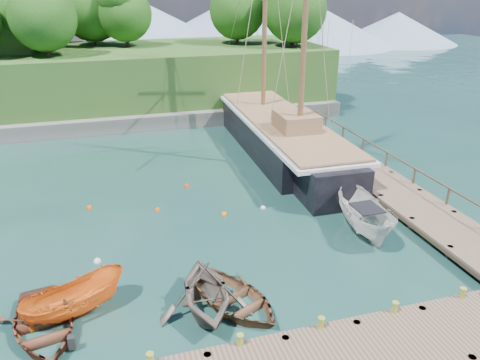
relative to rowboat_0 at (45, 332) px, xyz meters
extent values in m
plane|color=#16352D|center=(7.55, 1.79, 0.00)|extent=(160.00, 160.00, 0.00)
cube|color=#4E3B2C|center=(9.55, -4.71, 0.54)|extent=(20.00, 3.20, 0.12)
cube|color=#4E3B2C|center=(19.05, 8.79, 0.54)|extent=(3.20, 24.00, 0.12)
cube|color=#30281B|center=(19.05, 8.79, 0.38)|extent=(3.20, 24.00, 0.20)
cylinder|color=#30281B|center=(17.75, 20.49, 0.05)|extent=(0.28, 0.28, 1.10)
cylinder|color=#30281B|center=(20.35, 20.49, 0.05)|extent=(0.28, 0.28, 1.10)
cylinder|color=olive|center=(6.55, -3.31, 0.00)|extent=(0.26, 0.26, 0.45)
cylinder|color=olive|center=(9.55, -3.31, 0.00)|extent=(0.26, 0.26, 0.45)
cylinder|color=olive|center=(12.55, -3.31, 0.00)|extent=(0.26, 0.26, 0.45)
cylinder|color=olive|center=(15.55, -3.31, 0.00)|extent=(0.26, 0.26, 0.45)
imported|color=#592E1E|center=(0.00, 0.00, 0.00)|extent=(4.02, 5.05, 0.94)
imported|color=#6A5F56|center=(5.98, -0.55, 0.00)|extent=(3.92, 4.46, 2.24)
imported|color=#533622|center=(7.16, -0.58, 0.00)|extent=(4.73, 5.32, 0.91)
imported|color=orange|center=(1.13, 0.75, 0.00)|extent=(4.35, 2.95, 1.57)
imported|color=silver|center=(15.17, 3.22, 0.00)|extent=(2.71, 5.46, 2.02)
cube|color=black|center=(15.43, 16.27, 0.80)|extent=(5.39, 15.49, 3.19)
cube|color=black|center=(15.68, 26.15, 0.80)|extent=(2.87, 4.90, 2.87)
cube|color=black|center=(15.20, 7.49, 0.80)|extent=(3.59, 4.04, 3.03)
cube|color=silver|center=(15.43, 16.27, 2.34)|extent=(5.56, 20.32, 0.25)
cube|color=brown|center=(15.43, 16.27, 2.59)|extent=(5.10, 19.87, 0.12)
cube|color=brown|center=(15.34, 12.98, 3.19)|extent=(2.57, 3.06, 1.20)
cylinder|color=brown|center=(15.78, 29.74, 3.79)|extent=(0.42, 6.90, 1.69)
cylinder|color=brown|center=(15.32, 12.32, 10.40)|extent=(0.36, 0.36, 15.61)
sphere|color=silver|center=(1.94, 4.31, 0.00)|extent=(0.35, 0.35, 0.35)
sphere|color=#FB4D00|center=(5.28, 8.79, 0.00)|extent=(0.30, 0.30, 0.30)
sphere|color=orange|center=(8.75, 7.18, 0.00)|extent=(0.34, 0.34, 0.34)
sphere|color=white|center=(11.08, 7.33, 0.00)|extent=(0.30, 0.30, 0.30)
sphere|color=#E34700|center=(1.60, 10.14, 0.00)|extent=(0.35, 0.35, 0.35)
sphere|color=red|center=(7.48, 11.58, 0.00)|extent=(0.33, 0.33, 0.33)
cube|color=#474744|center=(-0.45, 25.79, 0.60)|extent=(50.00, 4.00, 1.40)
cube|color=#294E1C|center=(-0.45, 31.79, 3.00)|extent=(50.00, 14.00, 6.00)
cylinder|color=#382616|center=(21.46, 28.44, 6.70)|extent=(0.36, 0.36, 1.40)
sphere|color=#204014|center=(21.46, 28.44, 9.30)|extent=(6.00, 6.00, 6.00)
cylinder|color=#382616|center=(5.94, 33.00, 6.70)|extent=(0.36, 0.36, 1.40)
sphere|color=#204014|center=(5.94, 33.00, 9.00)|extent=(5.13, 5.13, 5.13)
cylinder|color=#382616|center=(-2.61, 31.99, 6.70)|extent=(0.36, 0.36, 1.40)
sphere|color=#204014|center=(-2.61, 31.99, 9.24)|extent=(5.82, 5.82, 5.82)
cylinder|color=#382616|center=(2.97, 35.14, 6.70)|extent=(0.36, 0.36, 1.40)
sphere|color=#204014|center=(2.97, 35.14, 9.32)|extent=(6.05, 6.05, 6.05)
cylinder|color=#382616|center=(21.64, 29.44, 6.70)|extent=(0.36, 0.36, 1.40)
sphere|color=#204014|center=(21.64, 29.44, 8.87)|extent=(4.77, 4.77, 4.77)
cylinder|color=#382616|center=(-0.96, 28.34, 6.70)|extent=(0.36, 0.36, 1.40)
sphere|color=#204014|center=(-0.96, 28.34, 9.11)|extent=(5.47, 5.47, 5.47)
cylinder|color=#382616|center=(16.82, 32.18, 6.70)|extent=(0.36, 0.36, 1.40)
sphere|color=#204014|center=(16.82, 32.18, 9.14)|extent=(5.55, 5.55, 5.55)
cylinder|color=#382616|center=(-2.47, 39.55, 6.70)|extent=(0.36, 0.36, 1.40)
sphere|color=#204014|center=(-2.47, 39.55, 9.39)|extent=(6.25, 6.25, 6.25)
cylinder|color=#382616|center=(1.82, 40.16, 6.70)|extent=(0.36, 0.36, 1.40)
sphere|color=#204014|center=(1.82, 40.16, 9.26)|extent=(5.89, 5.89, 5.89)
cylinder|color=#382616|center=(-4.35, 32.81, 6.70)|extent=(0.36, 0.36, 1.40)
sphere|color=#204014|center=(-4.35, 32.81, 9.33)|extent=(6.08, 6.08, 6.08)
cone|color=#728CA5|center=(27.55, 71.79, 4.50)|extent=(36.00, 36.00, 9.00)
cone|color=#728CA5|center=(45.55, 71.79, 3.50)|extent=(28.00, 28.00, 7.00)
cone|color=#728CA5|center=(12.55, 71.79, 4.00)|extent=(32.00, 32.00, 8.00)
cone|color=#728CA5|center=(62.55, 71.79, 3.00)|extent=(24.00, 24.00, 6.00)
camera|label=1|loc=(3.02, -15.14, 11.98)|focal=35.00mm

